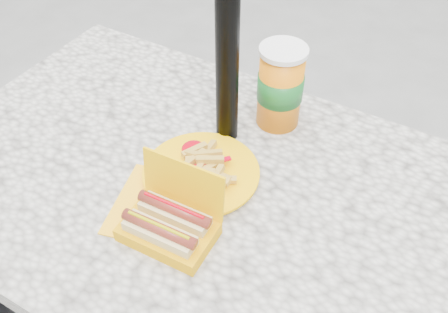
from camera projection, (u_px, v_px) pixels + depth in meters
The scene contains 4 objects.
picnic_table at pixel (192, 210), 1.14m from camera, with size 1.20×0.80×0.75m.
hotdog_box at pixel (169, 224), 0.94m from camera, with size 0.18×0.13×0.14m.
fries_plate at pixel (198, 174), 1.06m from camera, with size 0.27×0.36×0.05m.
soda_cup at pixel (280, 87), 1.13m from camera, with size 0.11×0.11×0.20m.
Camera 1 is at (0.43, -0.60, 1.53)m, focal length 40.00 mm.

